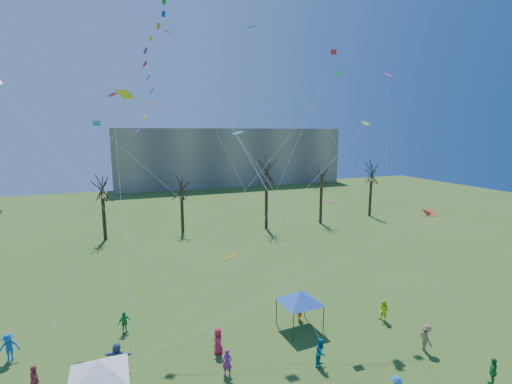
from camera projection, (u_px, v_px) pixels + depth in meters
name	position (u px, v px, depth m)	size (l,w,h in m)	color
distant_building	(230.00, 156.00, 97.51)	(60.00, 14.00, 15.00)	gray
bare_tree_row	(202.00, 186.00, 49.20)	(69.17, 8.09, 10.94)	black
big_box_kite	(158.00, 62.00, 16.29)	(4.98, 5.88, 22.91)	red
canopy_tent_white	(98.00, 367.00, 17.71)	(3.94, 3.94, 2.95)	#3F3F44
canopy_tent_blue	(300.00, 297.00, 25.53)	(3.78, 3.78, 2.84)	#3F3F44
festival_crowd	(217.00, 366.00, 20.32)	(27.10, 13.78, 1.86)	#CE1944
small_kites_aloft	(236.00, 136.00, 23.97)	(26.95, 17.90, 32.57)	#F3420C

